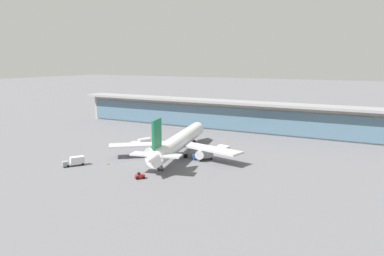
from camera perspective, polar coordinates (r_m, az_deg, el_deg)
name	(u,v)px	position (r m, az deg, el deg)	size (l,w,h in m)	color
ground_plane	(179,152)	(150.15, -1.95, -3.66)	(1200.00, 1200.00, 0.00)	slate
airliner_on_stand	(179,142)	(143.20, -2.02, -2.07)	(49.17, 65.02, 17.51)	white
service_truck_near_nose_yellow	(222,149)	(149.20, 4.47, -3.10)	(7.64, 4.06, 3.10)	yellow
service_truck_under_wing_red	(140,176)	(118.43, -7.77, -7.08)	(3.09, 3.31, 2.05)	#B21E1E
service_truck_mid_apron_blue	(204,155)	(139.65, 1.85, -3.99)	(7.10, 6.40, 3.10)	#234C9E
service_truck_by_tail_grey	(75,161)	(137.08, -17.01, -4.71)	(5.83, 7.40, 3.10)	gray
service_truck_on_taxiway_white	(142,141)	(164.09, -7.41, -1.94)	(5.24, 8.83, 2.95)	silver
service_truck_at_far_stand_grey	(160,167)	(127.46, -4.78, -5.78)	(3.24, 3.22, 2.05)	gray
terminal_building	(233,115)	(197.50, 6.18, 1.94)	(183.60, 12.80, 15.20)	#9E998E
safety_cone_alpha	(108,164)	(136.23, -12.30, -5.18)	(0.62, 0.62, 0.70)	orange
safety_cone_bravo	(163,170)	(126.06, -4.29, -6.22)	(0.62, 0.62, 0.70)	orange
safety_cone_charlie	(92,163)	(137.75, -14.69, -5.11)	(0.62, 0.62, 0.70)	orange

